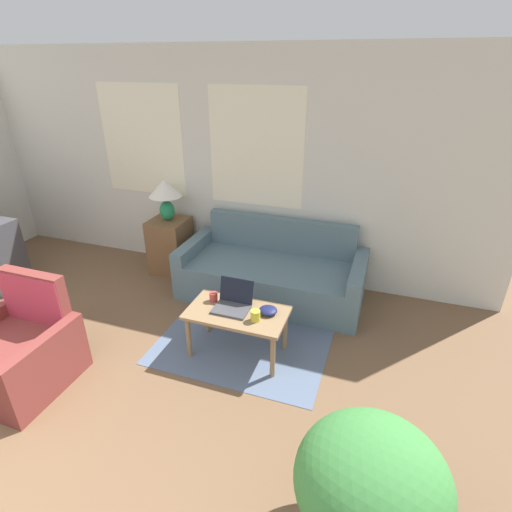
{
  "coord_description": "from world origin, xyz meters",
  "views": [
    {
      "loc": [
        2.12,
        -0.4,
        2.43
      ],
      "look_at": [
        1.0,
        2.83,
        0.75
      ],
      "focal_mm": 28.0,
      "sensor_mm": 36.0,
      "label": 1
    }
  ],
  "objects_px": {
    "couch": "(273,274)",
    "laptop": "(233,302)",
    "armchair": "(20,353)",
    "table_lamp": "(165,192)",
    "cup_yellow": "(255,316)",
    "cup_navy": "(214,297)",
    "potted_plant": "(371,483)",
    "coffee_table": "(237,317)",
    "snack_bowl": "(268,310)"
  },
  "relations": [
    {
      "from": "couch",
      "to": "laptop",
      "type": "xyz_separation_m",
      "value": [
        -0.05,
        -1.05,
        0.25
      ]
    },
    {
      "from": "armchair",
      "to": "couch",
      "type": "bearing_deg",
      "value": 51.9
    },
    {
      "from": "table_lamp",
      "to": "cup_yellow",
      "type": "bearing_deg",
      "value": -39.49
    },
    {
      "from": "cup_navy",
      "to": "laptop",
      "type": "bearing_deg",
      "value": -11.33
    },
    {
      "from": "potted_plant",
      "to": "cup_navy",
      "type": "bearing_deg",
      "value": 137.8
    },
    {
      "from": "cup_yellow",
      "to": "potted_plant",
      "type": "height_order",
      "value": "potted_plant"
    },
    {
      "from": "cup_navy",
      "to": "potted_plant",
      "type": "xyz_separation_m",
      "value": [
        1.51,
        -1.37,
        0.01
      ]
    },
    {
      "from": "couch",
      "to": "table_lamp",
      "type": "xyz_separation_m",
      "value": [
        -1.38,
        0.13,
        0.77
      ]
    },
    {
      "from": "coffee_table",
      "to": "snack_bowl",
      "type": "bearing_deg",
      "value": 13.48
    },
    {
      "from": "cup_yellow",
      "to": "potted_plant",
      "type": "distance_m",
      "value": 1.6
    },
    {
      "from": "coffee_table",
      "to": "cup_navy",
      "type": "distance_m",
      "value": 0.3
    },
    {
      "from": "coffee_table",
      "to": "cup_navy",
      "type": "height_order",
      "value": "cup_navy"
    },
    {
      "from": "laptop",
      "to": "cup_yellow",
      "type": "xyz_separation_m",
      "value": [
        0.25,
        -0.12,
        -0.01
      ]
    },
    {
      "from": "cup_yellow",
      "to": "couch",
      "type": "bearing_deg",
      "value": 99.83
    },
    {
      "from": "cup_yellow",
      "to": "snack_bowl",
      "type": "relative_size",
      "value": 0.59
    },
    {
      "from": "table_lamp",
      "to": "cup_navy",
      "type": "relative_size",
      "value": 5.98
    },
    {
      "from": "laptop",
      "to": "potted_plant",
      "type": "distance_m",
      "value": 1.85
    },
    {
      "from": "table_lamp",
      "to": "coffee_table",
      "type": "bearing_deg",
      "value": -41.64
    },
    {
      "from": "snack_bowl",
      "to": "potted_plant",
      "type": "relative_size",
      "value": 0.2
    },
    {
      "from": "cup_navy",
      "to": "cup_yellow",
      "type": "distance_m",
      "value": 0.49
    },
    {
      "from": "cup_yellow",
      "to": "snack_bowl",
      "type": "bearing_deg",
      "value": 63.21
    },
    {
      "from": "cup_navy",
      "to": "snack_bowl",
      "type": "xyz_separation_m",
      "value": [
        0.53,
        -0.03,
        -0.01
      ]
    },
    {
      "from": "couch",
      "to": "table_lamp",
      "type": "relative_size",
      "value": 4.01
    },
    {
      "from": "laptop",
      "to": "cup_yellow",
      "type": "bearing_deg",
      "value": -25.48
    },
    {
      "from": "laptop",
      "to": "potted_plant",
      "type": "bearing_deg",
      "value": -45.61
    },
    {
      "from": "laptop",
      "to": "cup_yellow",
      "type": "relative_size",
      "value": 3.29
    },
    {
      "from": "couch",
      "to": "snack_bowl",
      "type": "relative_size",
      "value": 12.51
    },
    {
      "from": "couch",
      "to": "coffee_table",
      "type": "xyz_separation_m",
      "value": [
        0.01,
        -1.1,
        0.13
      ]
    },
    {
      "from": "table_lamp",
      "to": "couch",
      "type": "bearing_deg",
      "value": -5.48
    },
    {
      "from": "table_lamp",
      "to": "cup_navy",
      "type": "xyz_separation_m",
      "value": [
        1.12,
        -1.14,
        -0.54
      ]
    },
    {
      "from": "coffee_table",
      "to": "cup_yellow",
      "type": "xyz_separation_m",
      "value": [
        0.2,
        -0.07,
        0.11
      ]
    },
    {
      "from": "table_lamp",
      "to": "snack_bowl",
      "type": "height_order",
      "value": "table_lamp"
    },
    {
      "from": "coffee_table",
      "to": "snack_bowl",
      "type": "relative_size",
      "value": 5.48
    },
    {
      "from": "laptop",
      "to": "snack_bowl",
      "type": "relative_size",
      "value": 1.94
    },
    {
      "from": "couch",
      "to": "coffee_table",
      "type": "relative_size",
      "value": 2.28
    },
    {
      "from": "table_lamp",
      "to": "coffee_table",
      "type": "relative_size",
      "value": 0.57
    },
    {
      "from": "potted_plant",
      "to": "couch",
      "type": "bearing_deg",
      "value": 117.71
    },
    {
      "from": "snack_bowl",
      "to": "potted_plant",
      "type": "distance_m",
      "value": 1.66
    },
    {
      "from": "cup_yellow",
      "to": "potted_plant",
      "type": "bearing_deg",
      "value": -49.05
    },
    {
      "from": "couch",
      "to": "laptop",
      "type": "bearing_deg",
      "value": -92.63
    },
    {
      "from": "coffee_table",
      "to": "cup_navy",
      "type": "relative_size",
      "value": 10.51
    },
    {
      "from": "coffee_table",
      "to": "potted_plant",
      "type": "bearing_deg",
      "value": -45.79
    },
    {
      "from": "coffee_table",
      "to": "snack_bowl",
      "type": "xyz_separation_m",
      "value": [
        0.27,
        0.06,
        0.09
      ]
    },
    {
      "from": "potted_plant",
      "to": "table_lamp",
      "type": "bearing_deg",
      "value": 136.32
    },
    {
      "from": "armchair",
      "to": "cup_yellow",
      "type": "distance_m",
      "value": 1.97
    },
    {
      "from": "armchair",
      "to": "cup_navy",
      "type": "xyz_separation_m",
      "value": [
        1.31,
        0.99,
        0.23
      ]
    },
    {
      "from": "couch",
      "to": "snack_bowl",
      "type": "distance_m",
      "value": 1.09
    },
    {
      "from": "armchair",
      "to": "coffee_table",
      "type": "xyz_separation_m",
      "value": [
        1.57,
        0.9,
        0.13
      ]
    },
    {
      "from": "couch",
      "to": "snack_bowl",
      "type": "xyz_separation_m",
      "value": [
        0.27,
        -1.04,
        0.22
      ]
    },
    {
      "from": "table_lamp",
      "to": "laptop",
      "type": "bearing_deg",
      "value": -41.66
    }
  ]
}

